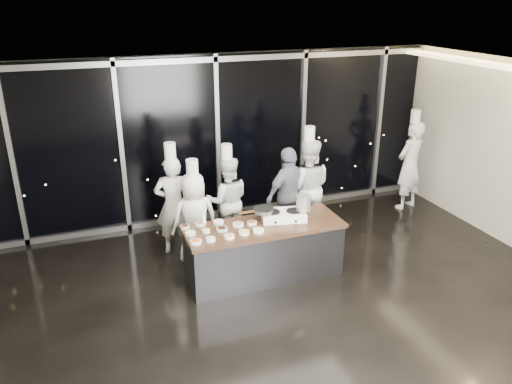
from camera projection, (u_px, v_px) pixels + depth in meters
ground at (286, 307)px, 7.19m from camera, size 9.00×9.00×0.00m
room_shell at (302, 157)px, 6.42m from camera, size 9.02×7.02×3.21m
window_wall at (217, 139)px, 9.59m from camera, size 8.90×0.11×3.20m
demo_counter at (264, 251)px, 7.81m from camera, size 2.46×0.86×0.90m
stove at (283, 215)px, 7.83m from camera, size 0.76×0.56×0.14m
frying_pan at (263, 210)px, 7.76m from camera, size 0.59×0.39×0.05m
stock_pot at (304, 203)px, 7.80m from camera, size 0.28×0.28×0.23m
prep_bowls at (221, 230)px, 7.42m from camera, size 1.15×0.71×0.05m
squeeze_bottle at (204, 217)px, 7.62m from camera, size 0.07×0.07×0.26m
chef_far_left at (174, 204)px, 8.44m from camera, size 0.71×0.55×1.96m
chef_left at (195, 218)px, 8.15m from camera, size 0.79×0.53×1.79m
chef_center at (228, 200)px, 8.79m from camera, size 0.89×0.76×1.84m
guest at (289, 194)px, 8.89m from camera, size 1.10×0.75×1.74m
chef_right at (307, 187)px, 9.12m from camera, size 1.08×0.98×2.04m
chef_side at (410, 165)px, 10.21m from camera, size 0.78×0.63×2.08m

